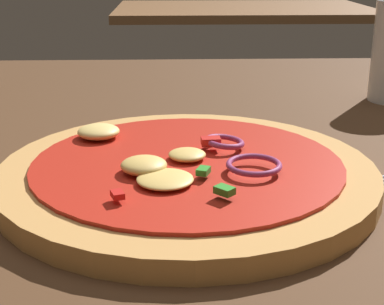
% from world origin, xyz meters
% --- Properties ---
extents(dining_table, '(1.49, 1.04, 0.03)m').
position_xyz_m(dining_table, '(0.00, 0.00, 0.01)').
color(dining_table, '#4C301C').
rests_on(dining_table, ground).
extents(pizza, '(0.30, 0.30, 0.03)m').
position_xyz_m(pizza, '(0.00, -0.04, 0.04)').
color(pizza, tan).
rests_on(pizza, dining_table).
extents(background_table, '(0.84, 0.54, 0.03)m').
position_xyz_m(background_table, '(0.23, 1.49, 0.01)').
color(background_table, brown).
rests_on(background_table, ground).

